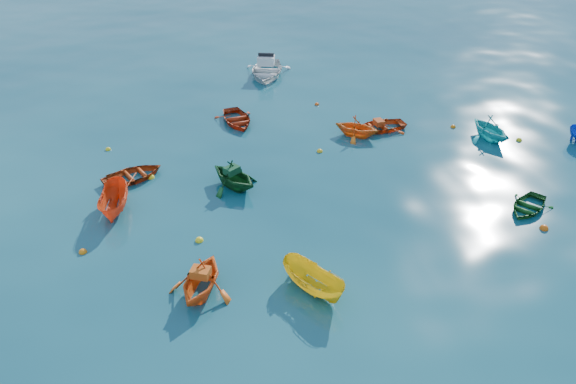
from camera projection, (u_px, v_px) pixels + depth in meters
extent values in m
plane|color=#0A3C4C|center=(312.00, 264.00, 22.86)|extent=(160.00, 160.00, 0.00)
imported|color=orange|center=(202.00, 292.00, 21.42)|extent=(3.46, 3.67, 1.53)
imported|color=yellow|center=(313.00, 291.00, 21.49)|extent=(2.59, 3.22, 1.19)
imported|color=#114916|center=(527.00, 209.00, 26.27)|extent=(3.25, 3.12, 0.55)
imported|color=#1DB4B4|center=(488.00, 139.00, 32.54)|extent=(2.95, 3.26, 1.50)
imported|color=#AB360E|center=(134.00, 179.00, 28.63)|extent=(3.76, 3.32, 0.65)
imported|color=#E64415|center=(116.00, 211.00, 26.12)|extent=(1.46, 3.29, 1.24)
imported|color=#114B1D|center=(234.00, 187.00, 27.96)|extent=(3.68, 3.78, 1.51)
imported|color=#CA3F10|center=(380.00, 129.00, 33.56)|extent=(3.43, 2.65, 0.65)
imported|color=#A2290D|center=(237.00, 123.00, 34.37)|extent=(2.83, 3.61, 0.68)
imported|color=orange|center=(356.00, 136.00, 32.81)|extent=(3.40, 3.31, 1.36)
imported|color=white|center=(266.00, 75.00, 41.37)|extent=(4.52, 5.46, 1.58)
cube|color=#DD5A16|center=(201.00, 272.00, 20.97)|extent=(0.86, 0.78, 0.34)
cube|color=#114524|center=(232.00, 170.00, 27.53)|extent=(0.90, 0.85, 0.35)
cube|color=#B43E12|center=(379.00, 122.00, 33.28)|extent=(0.57, 0.71, 0.32)
sphere|color=yellow|center=(199.00, 241.00, 24.19)|extent=(0.36, 0.36, 0.36)
sphere|color=#D3540B|center=(544.00, 229.00, 24.93)|extent=(0.39, 0.39, 0.39)
sphere|color=yellow|center=(151.00, 178.00, 28.73)|extent=(0.38, 0.38, 0.38)
sphere|color=orange|center=(83.00, 252.00, 23.50)|extent=(0.34, 0.34, 0.34)
sphere|color=gold|center=(320.00, 152.00, 31.16)|extent=(0.33, 0.33, 0.33)
sphere|color=orange|center=(453.00, 127.00, 33.82)|extent=(0.32, 0.32, 0.32)
sphere|color=yellow|center=(108.00, 150.00, 31.35)|extent=(0.30, 0.30, 0.30)
sphere|color=#DE4B0C|center=(317.00, 105.00, 36.74)|extent=(0.29, 0.29, 0.29)
sphere|color=gold|center=(519.00, 141.00, 32.31)|extent=(0.34, 0.34, 0.34)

